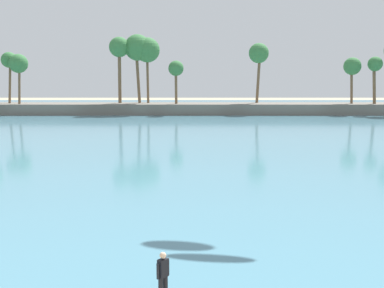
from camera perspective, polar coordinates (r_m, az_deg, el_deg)
The scene contains 3 objects.
sea at distance 70.85m, azimuth 0.10°, elevation 2.28°, with size 220.00×109.94×0.06m, color teal.
palm_headland at distance 85.70m, azimuth -0.84°, elevation 5.61°, with size 102.36×6.87×13.09m.
person_at_waterline at distance 16.80m, azimuth -3.28°, elevation -14.24°, with size 0.38×0.44×1.67m.
Camera 1 is at (-0.22, -6.17, 7.29)m, focal length 48.56 mm.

